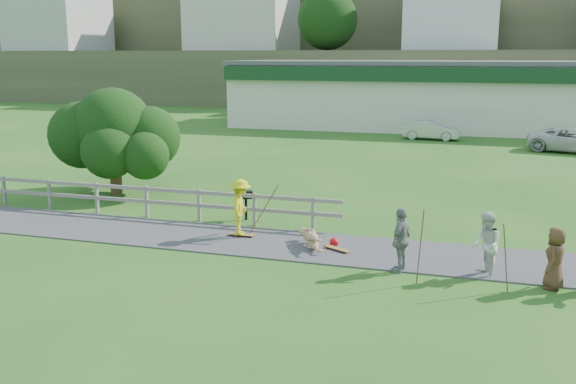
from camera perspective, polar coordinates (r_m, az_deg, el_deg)
name	(u,v)px	position (r m, az deg, el deg)	size (l,w,h in m)	color
ground	(215,254)	(18.39, -6.53, -5.54)	(260.00, 260.00, 0.00)	#245418
path	(234,240)	(19.71, -4.78, -4.23)	(34.00, 3.00, 0.04)	#373739
fence	(131,195)	(23.12, -13.81, -0.30)	(15.05, 0.10, 1.10)	slate
strip_mall	(445,94)	(51.14, 13.79, 8.43)	(32.50, 10.75, 5.10)	beige
skater_rider	(241,210)	(19.76, -4.21, -1.64)	(1.12, 0.64, 1.73)	yellow
skater_fallen	(311,238)	(18.77, 2.09, -4.14)	(1.65, 0.40, 0.60)	tan
spectator_a	(486,245)	(17.00, 17.19, -4.53)	(0.82, 0.64, 1.69)	silver
spectator_b	(401,240)	(16.90, 10.01, -4.22)	(1.00, 0.42, 1.70)	gray
spectator_c	(555,258)	(16.73, 22.66, -5.47)	(0.75, 0.49, 1.53)	#503320
car_silver	(431,130)	(43.90, 12.58, 5.37)	(1.31, 3.76, 1.24)	silver
car_white	(575,140)	(40.65, 24.13, 4.21)	(2.36, 5.11, 1.42)	beige
tree	(115,153)	(26.87, -15.16, 3.34)	(5.17, 5.17, 3.30)	black
bbq	(246,206)	(21.98, -3.76, -1.21)	(0.46, 0.35, 1.00)	black
longboard_rider	(241,236)	(19.97, -4.18, -3.92)	(0.83, 0.20, 0.09)	brown
longboard_fallen	(337,250)	(18.57, 4.40, -5.17)	(0.84, 0.21, 0.09)	brown
helmet	(334,242)	(19.01, 4.11, -4.48)	(0.27, 0.27, 0.27)	red
pole_rider	(264,206)	(19.90, -2.19, -1.22)	(0.03, 0.03, 1.93)	brown
pole_spec_left	(420,247)	(16.03, 11.67, -4.83)	(0.03, 0.03, 1.90)	brown
pole_spec_right	(506,258)	(16.12, 18.78, -5.55)	(0.03, 0.03, 1.68)	brown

